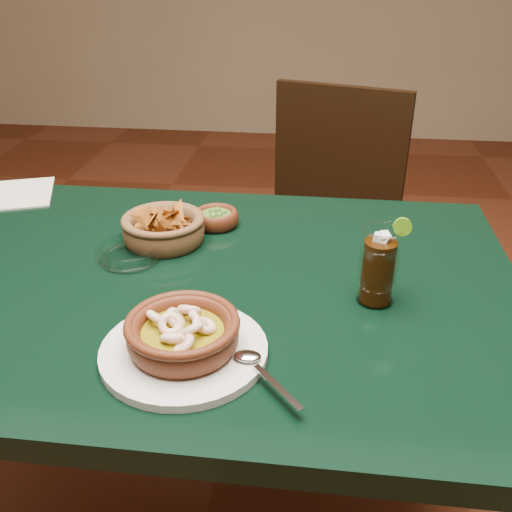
# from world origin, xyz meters

# --- Properties ---
(dining_table) EXTENTS (1.20, 0.80, 0.75)m
(dining_table) POSITION_xyz_m (0.00, 0.00, 0.65)
(dining_table) COLOR black
(dining_table) RESTS_ON ground
(dining_chair) EXTENTS (0.53, 0.53, 0.92)m
(dining_chair) POSITION_xyz_m (0.25, 0.71, 0.51)
(dining_chair) COLOR black
(dining_chair) RESTS_ON ground
(shrimp_plate) EXTENTS (0.30, 0.24, 0.08)m
(shrimp_plate) POSITION_xyz_m (0.06, -0.22, 0.78)
(shrimp_plate) COLOR silver
(shrimp_plate) RESTS_ON dining_table
(chip_basket) EXTENTS (0.19, 0.19, 0.11)m
(chip_basket) POSITION_xyz_m (-0.06, 0.13, 0.78)
(chip_basket) COLOR brown
(chip_basket) RESTS_ON dining_table
(guacamole_ramekin) EXTENTS (0.11, 0.11, 0.04)m
(guacamole_ramekin) POSITION_xyz_m (0.03, 0.22, 0.77)
(guacamole_ramekin) COLOR #451C0D
(guacamole_ramekin) RESTS_ON dining_table
(cola_drink) EXTENTS (0.13, 0.13, 0.15)m
(cola_drink) POSITION_xyz_m (0.34, -0.04, 0.82)
(cola_drink) COLOR white
(cola_drink) RESTS_ON dining_table
(glass_ashtray) EXTENTS (0.13, 0.13, 0.03)m
(glass_ashtray) POSITION_xyz_m (-0.11, 0.05, 0.76)
(glass_ashtray) COLOR white
(glass_ashtray) RESTS_ON dining_table
(paper_menu) EXTENTS (0.20, 0.23, 0.00)m
(paper_menu) POSITION_xyz_m (-0.47, 0.33, 0.75)
(paper_menu) COLOR beige
(paper_menu) RESTS_ON dining_table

